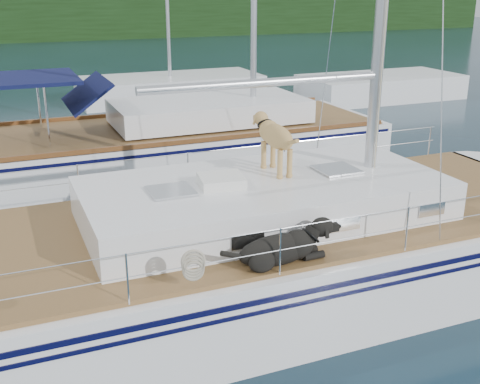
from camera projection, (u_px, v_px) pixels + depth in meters
name	position (u px, v px, depth m)	size (l,w,h in m)	color
ground	(214.00, 301.00, 8.98)	(120.00, 120.00, 0.00)	black
tree_line	(16.00, 2.00, 47.23)	(90.00, 3.00, 6.00)	black
shore_bank	(19.00, 33.00, 49.07)	(92.00, 1.00, 1.20)	#595147
main_sailboat	(220.00, 259.00, 8.79)	(12.00, 3.80, 14.01)	white
neighbor_sailboat	(169.00, 146.00, 15.01)	(11.00, 3.50, 13.30)	white
bg_boat_center	(170.00, 89.00, 24.23)	(7.20, 3.00, 11.65)	white
bg_boat_east	(380.00, 87.00, 24.50)	(6.40, 3.00, 11.65)	white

